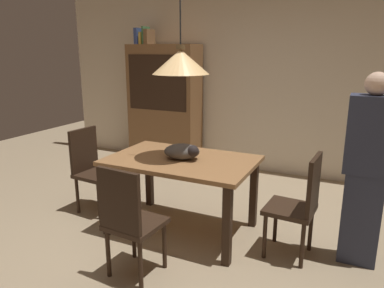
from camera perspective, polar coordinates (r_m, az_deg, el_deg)
ground at (r=3.43m, az=-4.42°, el=-16.29°), size 10.00×10.00×0.00m
back_wall at (r=5.41m, az=9.59°, el=11.08°), size 6.40×0.10×2.90m
dining_table at (r=3.51m, az=-1.67°, el=-3.89°), size 1.40×0.90×0.75m
chair_near_front at (r=2.87m, az=-9.93°, el=-11.45°), size 0.43×0.43×0.93m
chair_right_side at (r=3.23m, az=16.64°, el=-8.79°), size 0.43×0.43×0.93m
chair_left_side at (r=4.17m, az=-15.59°, el=-3.41°), size 0.43×0.43×0.93m
cat_sleeping at (r=3.44m, az=-1.46°, el=-1.19°), size 0.41×0.33×0.16m
pendant_lamp at (r=3.33m, az=-1.80°, el=12.90°), size 0.52×0.52×1.30m
hutch_bookcase at (r=5.67m, az=-4.33°, el=5.70°), size 1.12×0.45×1.85m
book_blue_wide at (r=5.83m, az=-8.29°, el=16.48°), size 0.06×0.24×0.24m
book_yellow_short at (r=5.80m, az=-7.72°, el=16.22°), size 0.04×0.20×0.18m
book_green_slim at (r=5.77m, az=-7.30°, el=16.64°), size 0.03×0.20×0.26m
book_brown_thick at (r=5.74m, az=-6.75°, el=16.47°), size 0.06×0.24×0.22m
person_standing at (r=3.25m, az=25.81°, el=-3.97°), size 0.36×0.22×1.60m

